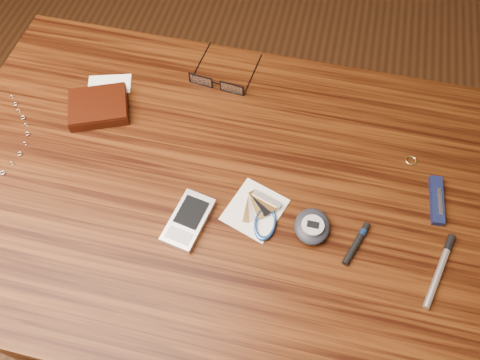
{
  "coord_description": "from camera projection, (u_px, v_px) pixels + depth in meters",
  "views": [
    {
      "loc": [
        0.16,
        -0.41,
        1.49
      ],
      "look_at": [
        0.06,
        0.02,
        0.76
      ],
      "focal_mm": 35.0,
      "sensor_mm": 36.0,
      "label": 1
    }
  ],
  "objects": [
    {
      "name": "wallet_and_card",
      "position": [
        99.0,
        106.0,
        0.93
      ],
      "size": [
        0.14,
        0.17,
        0.02
      ],
      "color": "black",
      "rests_on": "desk"
    },
    {
      "name": "gold_ring",
      "position": [
        411.0,
        160.0,
        0.88
      ],
      "size": [
        0.02,
        0.02,
        0.0
      ],
      "primitive_type": "torus",
      "rotation": [
        0.0,
        0.0,
        0.1
      ],
      "color": "#DACB72",
      "rests_on": "desk"
    },
    {
      "name": "desk",
      "position": [
        207.0,
        209.0,
        0.94
      ],
      "size": [
        1.0,
        0.7,
        0.75
      ],
      "color": "#3C1C09",
      "rests_on": "ground"
    },
    {
      "name": "pedometer",
      "position": [
        312.0,
        226.0,
        0.8
      ],
      "size": [
        0.06,
        0.07,
        0.03
      ],
      "color": "black",
      "rests_on": "desk"
    },
    {
      "name": "ground",
      "position": [
        219.0,
        301.0,
        1.5
      ],
      "size": [
        3.8,
        3.8,
        0.0
      ],
      "primitive_type": "plane",
      "color": "#472814",
      "rests_on": "ground"
    },
    {
      "name": "pocket_knife",
      "position": [
        437.0,
        200.0,
        0.83
      ],
      "size": [
        0.03,
        0.1,
        0.01
      ],
      "color": "#0C1034",
      "rests_on": "desk"
    },
    {
      "name": "black_blue_pen",
      "position": [
        357.0,
        242.0,
        0.79
      ],
      "size": [
        0.04,
        0.09,
        0.01
      ],
      "color": "black",
      "rests_on": "desk"
    },
    {
      "name": "notepad_keys",
      "position": [
        260.0,
        215.0,
        0.82
      ],
      "size": [
        0.12,
        0.12,
        0.01
      ],
      "color": "white",
      "rests_on": "desk"
    },
    {
      "name": "eyeglasses",
      "position": [
        217.0,
        82.0,
        0.96
      ],
      "size": [
        0.13,
        0.14,
        0.03
      ],
      "color": "black",
      "rests_on": "desk"
    },
    {
      "name": "silver_pen",
      "position": [
        441.0,
        265.0,
        0.77
      ],
      "size": [
        0.05,
        0.14,
        0.01
      ],
      "color": "silver",
      "rests_on": "desk"
    },
    {
      "name": "pda_phone",
      "position": [
        188.0,
        220.0,
        0.81
      ],
      "size": [
        0.07,
        0.11,
        0.02
      ],
      "color": "silver",
      "rests_on": "desk"
    }
  ]
}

